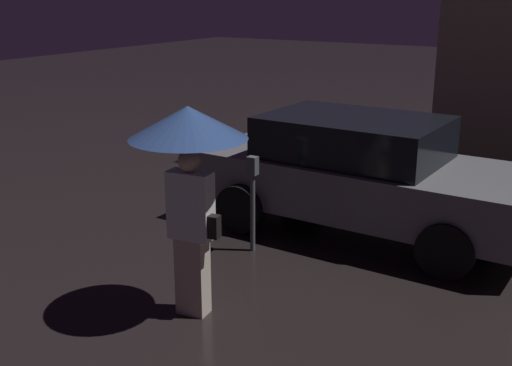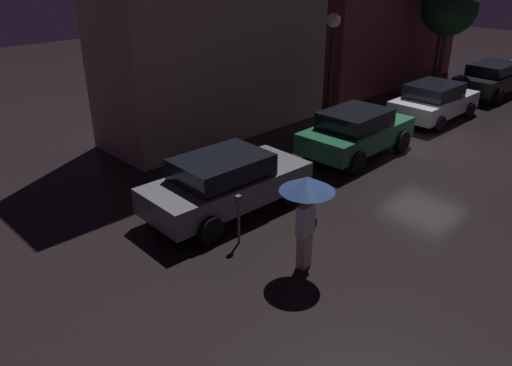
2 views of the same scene
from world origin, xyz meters
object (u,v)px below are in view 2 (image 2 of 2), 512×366
object	(u,v)px
parked_car_green	(356,131)
street_lamp_far	(442,21)
parked_car_black	(493,78)
pedestrian_with_umbrella	(307,195)
parking_meter	(239,214)
street_lamp_near	(332,45)
parked_car_grey	(226,182)
parked_car_silver	(434,101)

from	to	relation	value
parked_car_green	street_lamp_far	xyz separation A→B (m)	(9.14, 2.13, 2.42)
parked_car_black	pedestrian_with_umbrella	xyz separation A→B (m)	(-16.67, -3.01, 0.89)
parking_meter	street_lamp_near	bearing A→B (deg)	24.44
parked_car_grey	parked_car_silver	size ratio (longest dim) A/B	1.10
pedestrian_with_umbrella	street_lamp_far	xyz separation A→B (m)	(15.16, 5.12, 1.55)
parked_car_grey	parked_car_silver	xyz separation A→B (m)	(10.76, 0.05, -0.04)
parked_car_grey	street_lamp_far	size ratio (longest dim) A/B	1.02
parked_car_grey	parking_meter	world-z (taller)	parked_car_grey
pedestrian_with_umbrella	parking_meter	xyz separation A→B (m)	(-0.32, 1.64, -0.93)
parking_meter	pedestrian_with_umbrella	bearing A→B (deg)	-78.83
parked_car_black	street_lamp_near	xyz separation A→B (m)	(-9.42, 2.08, 2.31)
parking_meter	street_lamp_near	world-z (taller)	street_lamp_near
parked_car_green	street_lamp_near	world-z (taller)	street_lamp_near
pedestrian_with_umbrella	street_lamp_near	size ratio (longest dim) A/B	0.50
street_lamp_near	parked_car_grey	bearing A→B (deg)	-162.84
parked_car_silver	pedestrian_with_umbrella	size ratio (longest dim) A/B	1.92
street_lamp_far	parked_car_grey	bearing A→B (deg)	-171.77
street_lamp_near	parked_car_green	bearing A→B (deg)	-120.27
parked_car_grey	parked_car_green	xyz separation A→B (m)	(5.52, -0.01, 0.01)
parked_car_silver	pedestrian_with_umbrella	xyz separation A→B (m)	(-11.27, -3.05, 0.92)
parked_car_grey	parked_car_black	size ratio (longest dim) A/B	0.96
parked_car_green	street_lamp_near	size ratio (longest dim) A/B	1.00
parked_car_green	pedestrian_with_umbrella	xyz separation A→B (m)	(-6.03, -2.99, 0.87)
street_lamp_near	street_lamp_far	size ratio (longest dim) A/B	0.97
street_lamp_far	street_lamp_near	bearing A→B (deg)	-179.73
parked_car_silver	pedestrian_with_umbrella	world-z (taller)	pedestrian_with_umbrella
parked_car_grey	parked_car_silver	distance (m)	10.76
parked_car_green	parking_meter	size ratio (longest dim) A/B	3.48
parked_car_black	street_lamp_near	size ratio (longest dim) A/B	1.10
parked_car_grey	parked_car_black	distance (m)	16.16
street_lamp_near	pedestrian_with_umbrella	bearing A→B (deg)	-144.95
parked_car_black	street_lamp_far	world-z (taller)	street_lamp_far
pedestrian_with_umbrella	street_lamp_near	distance (m)	8.97
parked_car_green	street_lamp_far	bearing A→B (deg)	11.87
parked_car_silver	street_lamp_far	xyz separation A→B (m)	(3.90, 2.07, 2.47)
parked_car_black	street_lamp_far	xyz separation A→B (m)	(-1.50, 2.12, 2.44)
parked_car_green	parked_car_black	size ratio (longest dim) A/B	0.91
street_lamp_near	street_lamp_far	xyz separation A→B (m)	(7.91, 0.04, 0.14)
parked_car_grey	pedestrian_with_umbrella	world-z (taller)	pedestrian_with_umbrella
parked_car_green	parked_car_black	bearing A→B (deg)	-1.18
street_lamp_far	parked_car_silver	bearing A→B (deg)	-152.02
parked_car_black	street_lamp_near	distance (m)	9.92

